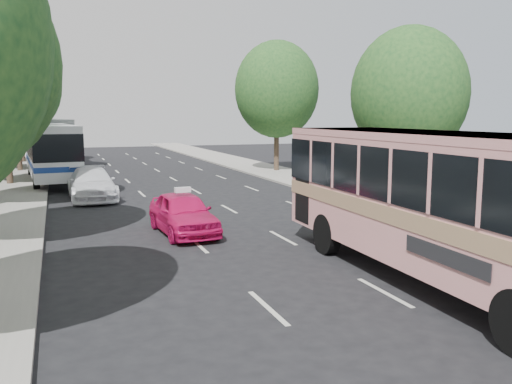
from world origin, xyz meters
name	(u,v)px	position (x,y,z in m)	size (l,w,h in m)	color
ground	(308,273)	(0.00, 0.00, 0.00)	(120.00, 120.00, 0.00)	black
sidewalk_left	(9,189)	(-8.50, 20.00, 0.07)	(4.00, 90.00, 0.15)	#9E998E
sidewalk_right	(292,177)	(8.50, 20.00, 0.06)	(4.00, 90.00, 0.12)	#9E998E
tree_left_d	(5,87)	(-8.52, 21.94, 5.63)	(5.52, 5.52, 8.60)	#38281E
tree_left_e	(16,81)	(-8.42, 29.94, 6.43)	(6.30, 6.30, 9.82)	#38281E
tree_left_f	(20,92)	(-8.62, 37.94, 6.00)	(5.88, 5.88, 9.16)	#38281E
tree_right_near	(412,89)	(8.78, 7.94, 5.20)	(5.10, 5.10, 7.95)	#38281E
tree_right_far	(278,86)	(9.08, 23.94, 6.12)	(6.00, 6.00, 9.35)	#38281E
pink_bus	(441,191)	(2.61, -1.83, 2.28)	(3.15, 11.54, 3.67)	pink
pink_taxi	(183,213)	(-1.97, 5.80, 0.72)	(1.71, 4.24, 1.44)	#D6125C
white_pickup	(92,184)	(-4.43, 15.00, 0.75)	(2.11, 5.20, 1.51)	white
tour_coach_front	(51,148)	(-6.30, 23.19, 2.11)	(3.40, 11.85, 3.50)	white
tour_coach_rear	(52,137)	(-6.30, 36.59, 2.26)	(3.43, 12.67, 3.75)	silver
taxi_roof_sign	(183,190)	(-1.97, 5.80, 1.53)	(0.55, 0.18, 0.18)	silver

